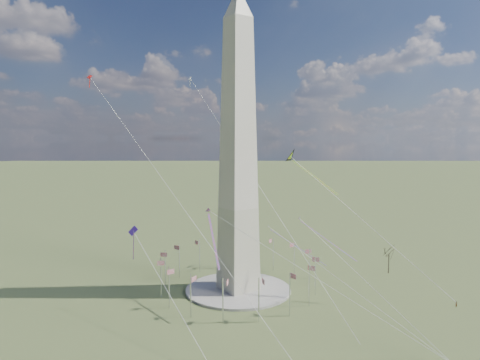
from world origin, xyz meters
TOP-DOWN VIEW (x-y plane):
  - ground at (0.00, 0.00)m, footprint 2000.00×2000.00m
  - plaza at (0.00, 0.00)m, footprint 36.00×36.00m
  - washington_monument at (0.00, 0.00)m, footprint 15.56×15.56m
  - flagpole_ring at (-0.00, -0.00)m, footprint 54.40×54.40m
  - tree_near at (58.32, -18.44)m, footprint 6.42×6.42m
  - person_east at (46.54, -51.05)m, footprint 0.66×0.45m
  - kite_delta_black at (34.30, 10.33)m, footprint 14.72×21.24m
  - kite_diamond_purple at (-34.84, 5.59)m, footprint 1.99×3.44m
  - kite_streamer_left at (17.65, -20.62)m, footprint 11.02×17.19m
  - kite_streamer_mid at (-14.20, -5.92)m, footprint 9.45×19.81m
  - kite_streamer_right at (23.47, 0.62)m, footprint 17.30×15.94m
  - kite_small_red at (-37.75, 34.08)m, footprint 1.60×1.47m
  - kite_small_white at (4.16, 39.57)m, footprint 1.13×1.79m

SIDE VIEW (x-z plane):
  - ground at x=0.00m, z-range 0.00..0.00m
  - plaza at x=0.00m, z-range 0.00..0.80m
  - person_east at x=46.54m, z-range 0.00..1.77m
  - flagpole_ring at x=0.00m, z-range 0.77..13.77m
  - tree_near at x=58.32m, z-range 2.39..13.63m
  - kite_streamer_right at x=23.47m, z-range 6.42..21.68m
  - kite_streamer_left at x=17.65m, z-range 14.59..27.89m
  - kite_diamond_purple at x=-34.84m, z-range 17.96..28.65m
  - kite_streamer_mid at x=-14.20m, z-range 16.74..31.18m
  - kite_delta_black at x=34.30m, z-range 34.99..52.82m
  - washington_monument at x=0.00m, z-range -2.05..97.95m
  - kite_small_red at x=-37.75m, z-range 70.20..74.62m
  - kite_small_white at x=4.16m, z-range 73.98..78.02m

